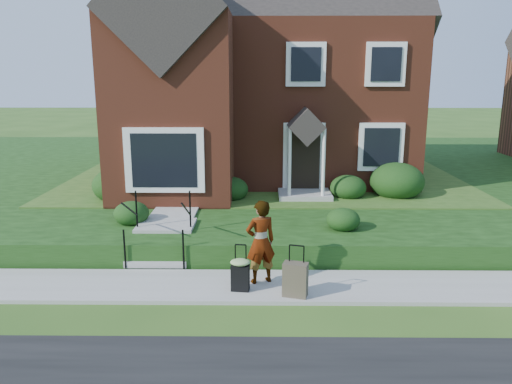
{
  "coord_description": "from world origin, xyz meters",
  "views": [
    {
      "loc": [
        -0.13,
        -9.55,
        4.26
      ],
      "look_at": [
        -0.26,
        2.0,
        1.57
      ],
      "focal_mm": 35.0,
      "sensor_mm": 36.0,
      "label": 1
    }
  ],
  "objects_px": {
    "front_steps": "(163,237)",
    "suitcase_olive": "(295,279)",
    "suitcase_black": "(240,273)",
    "woman": "(261,242)"
  },
  "relations": [
    {
      "from": "front_steps",
      "to": "suitcase_black",
      "type": "xyz_separation_m",
      "value": [
        1.95,
        -2.13,
        -0.03
      ]
    },
    {
      "from": "suitcase_black",
      "to": "suitcase_olive",
      "type": "xyz_separation_m",
      "value": [
        1.08,
        -0.25,
        -0.03
      ]
    },
    {
      "from": "front_steps",
      "to": "woman",
      "type": "xyz_separation_m",
      "value": [
        2.36,
        -1.71,
        0.48
      ]
    },
    {
      "from": "front_steps",
      "to": "suitcase_olive",
      "type": "relative_size",
      "value": 1.98
    },
    {
      "from": "woman",
      "to": "suitcase_olive",
      "type": "xyz_separation_m",
      "value": [
        0.67,
        -0.67,
        -0.53
      ]
    },
    {
      "from": "front_steps",
      "to": "suitcase_olive",
      "type": "xyz_separation_m",
      "value": [
        3.03,
        -2.38,
        -0.05
      ]
    },
    {
      "from": "suitcase_black",
      "to": "suitcase_olive",
      "type": "relative_size",
      "value": 0.93
    },
    {
      "from": "woman",
      "to": "suitcase_black",
      "type": "bearing_deg",
      "value": 23.67
    },
    {
      "from": "woman",
      "to": "front_steps",
      "type": "bearing_deg",
      "value": -58.75
    },
    {
      "from": "front_steps",
      "to": "suitcase_olive",
      "type": "height_order",
      "value": "front_steps"
    }
  ]
}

